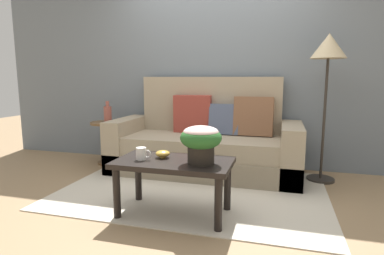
{
  "coord_description": "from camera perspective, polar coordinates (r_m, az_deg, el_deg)",
  "views": [
    {
      "loc": [
        0.85,
        -3.09,
        1.16
      ],
      "look_at": [
        -0.01,
        -0.04,
        0.66
      ],
      "focal_mm": 29.74,
      "sensor_mm": 36.0,
      "label": 1
    }
  ],
  "objects": [
    {
      "name": "ground_plane",
      "position": [
        3.41,
        0.39,
        -10.96
      ],
      "size": [
        14.0,
        14.0,
        0.0
      ],
      "primitive_type": "plane",
      "color": "#997A56"
    },
    {
      "name": "side_table",
      "position": [
        4.44,
        -15.05,
        -1.29
      ],
      "size": [
        0.42,
        0.42,
        0.57
      ],
      "color": "brown",
      "rests_on": "ground"
    },
    {
      "name": "snack_bowl",
      "position": [
        2.75,
        -5.27,
        -4.7
      ],
      "size": [
        0.13,
        0.13,
        0.07
      ],
      "color": "gold",
      "rests_on": "coffee_table"
    },
    {
      "name": "couch",
      "position": [
        3.92,
        2.54,
        -2.94
      ],
      "size": [
        2.27,
        0.89,
        1.17
      ],
      "color": "gray",
      "rests_on": "ground"
    },
    {
      "name": "coffee_table",
      "position": [
        2.69,
        -3.33,
        -7.43
      ],
      "size": [
        0.97,
        0.53,
        0.48
      ],
      "color": "black",
      "rests_on": "ground"
    },
    {
      "name": "table_vase",
      "position": [
        4.4,
        -14.88,
        2.46
      ],
      "size": [
        0.1,
        0.1,
        0.28
      ],
      "color": "#934C42",
      "rests_on": "side_table"
    },
    {
      "name": "potted_plant",
      "position": [
        2.53,
        1.61,
        -2.21
      ],
      "size": [
        0.33,
        0.33,
        0.31
      ],
      "color": "black",
      "rests_on": "coffee_table"
    },
    {
      "name": "wall_back",
      "position": [
        4.3,
        4.45,
        11.67
      ],
      "size": [
        6.4,
        0.12,
        2.73
      ],
      "primitive_type": "cube",
      "color": "slate",
      "rests_on": "ground"
    },
    {
      "name": "area_rug",
      "position": [
        3.37,
        0.2,
        -11.12
      ],
      "size": [
        2.66,
        1.83,
        0.01
      ],
      "primitive_type": "cube",
      "color": "beige",
      "rests_on": "ground"
    },
    {
      "name": "floor_lamp",
      "position": [
        3.79,
        23.23,
        11.47
      ],
      "size": [
        0.38,
        0.38,
        1.63
      ],
      "color": "#2D2823",
      "rests_on": "ground"
    },
    {
      "name": "coffee_mug",
      "position": [
        2.71,
        -9.02,
        -4.64
      ],
      "size": [
        0.13,
        0.09,
        0.1
      ],
      "color": "white",
      "rests_on": "coffee_table"
    }
  ]
}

